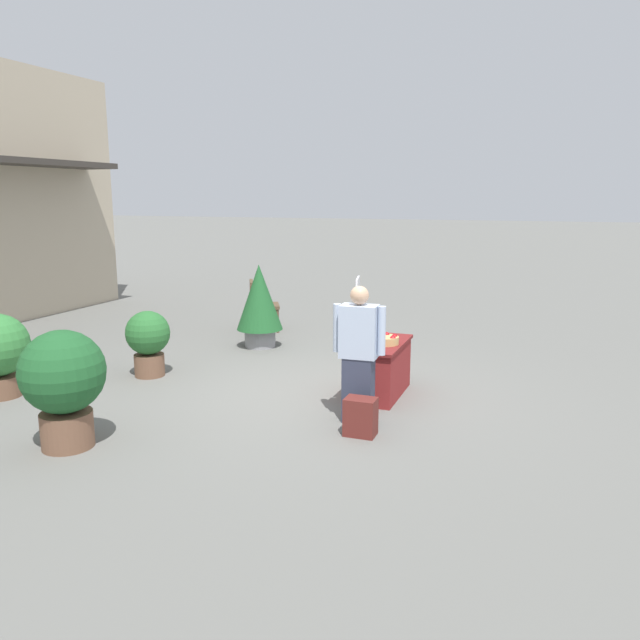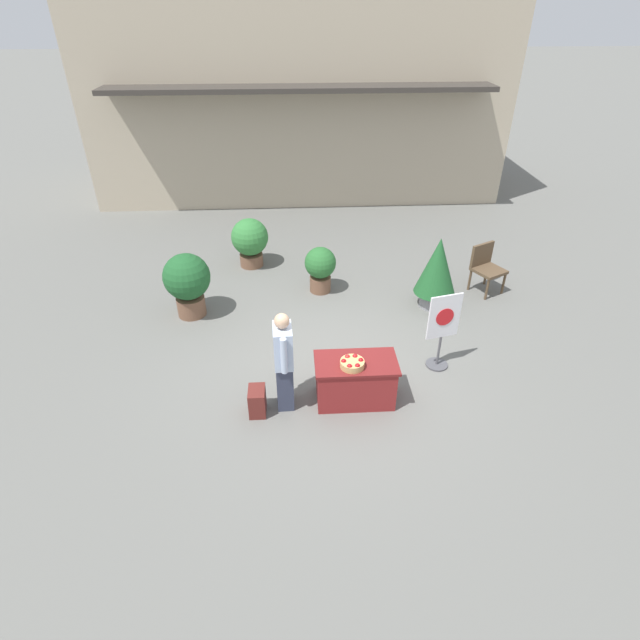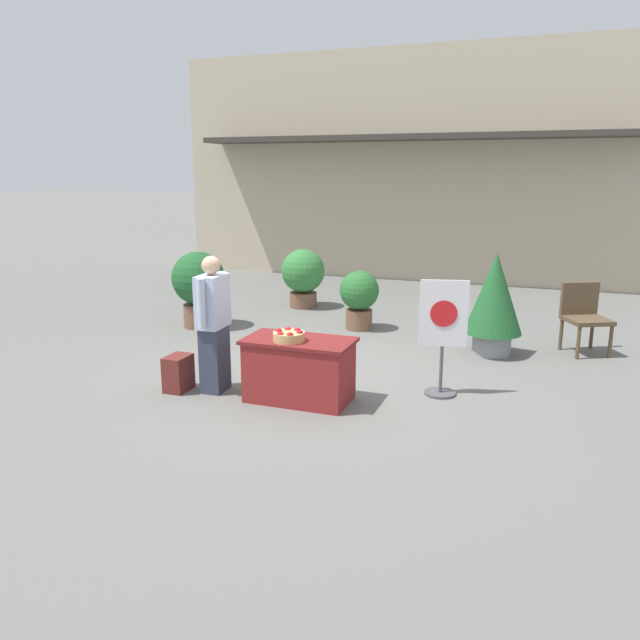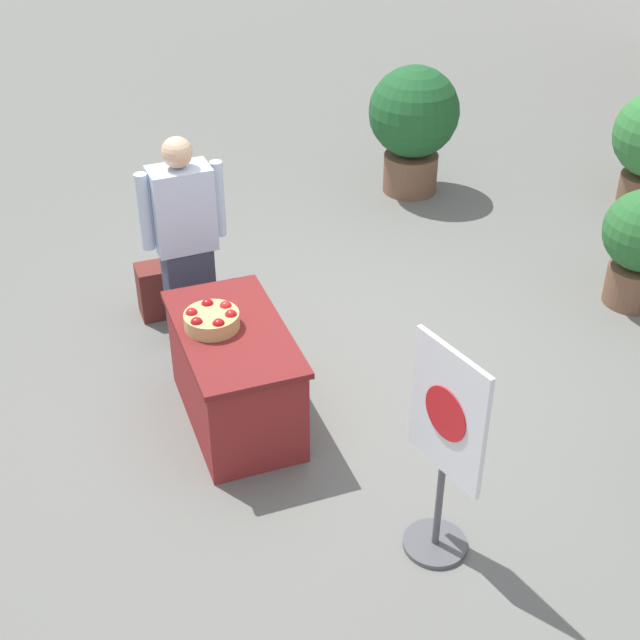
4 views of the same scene
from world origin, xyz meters
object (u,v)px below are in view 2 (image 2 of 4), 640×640
display_table (355,380)px  potted_plant_near_left (320,267)px  potted_plant_near_right (250,240)px  poster_board (442,329)px  potted_plant_far_right (187,281)px  apple_basket (352,363)px  patio_chair (486,265)px  backpack (257,401)px  potted_plant_far_left (437,270)px  person_visitor (284,361)px

display_table → potted_plant_near_left: size_ratio=1.26×
potted_plant_near_right → poster_board: bearing=-49.8°
potted_plant_far_right → poster_board: bearing=-23.2°
apple_basket → potted_plant_near_right: size_ratio=0.32×
poster_board → potted_plant_near_right: bearing=-153.2°
poster_board → patio_chair: (1.57, 2.45, -0.16)m
apple_basket → potted_plant_near_right: bearing=110.2°
display_table → potted_plant_far_right: (-2.82, 2.56, 0.37)m
display_table → apple_basket: bearing=-123.8°
backpack → potted_plant_far_left: (3.29, 2.81, 0.58)m
potted_plant_near_left → person_visitor: bearing=-102.0°
poster_board → potted_plant_near_right: (-3.25, 3.85, -0.09)m
display_table → potted_plant_near_left: (-0.32, 3.34, 0.19)m
display_table → patio_chair: 4.40m
display_table → potted_plant_far_right: size_ratio=0.97×
backpack → potted_plant_far_left: bearing=40.5°
person_visitor → potted_plant_near_right: 4.70m
backpack → potted_plant_far_left: size_ratio=0.29×
display_table → potted_plant_far_right: 3.83m
potted_plant_near_left → potted_plant_far_right: 2.62m
patio_chair → potted_plant_far_left: bearing=-91.6°
patio_chair → potted_plant_near_left: patio_chair is taller
backpack → patio_chair: 5.62m
poster_board → backpack: bearing=-85.6°
patio_chair → potted_plant_far_left: potted_plant_far_left is taller
potted_plant_far_right → display_table: bearing=-42.3°
backpack → potted_plant_near_right: bearing=94.2°
potted_plant_far_right → potted_plant_far_left: (4.66, 0.04, 0.07)m
person_visitor → backpack: size_ratio=3.78×
poster_board → potted_plant_far_right: (-4.27, 1.83, 0.01)m
potted_plant_near_right → backpack: bearing=-85.8°
potted_plant_near_left → potted_plant_far_right: (-2.50, -0.77, 0.18)m
apple_basket → potted_plant_near_left: 3.46m
potted_plant_near_right → display_table: bearing=-68.6°
apple_basket → poster_board: 1.74m
backpack → potted_plant_far_right: 3.13m
display_table → person_visitor: person_visitor is taller
potted_plant_near_left → apple_basket: bearing=-85.9°
apple_basket → backpack: apple_basket is taller
person_visitor → potted_plant_near_left: size_ratio=1.66×
potted_plant_far_left → potted_plant_near_left: bearing=161.4°
potted_plant_far_left → person_visitor: bearing=-137.3°
backpack → potted_plant_far_right: bearing=116.5°
backpack → potted_plant_near_right: potted_plant_near_right is taller
person_visitor → potted_plant_far_left: bearing=39.9°
person_visitor → potted_plant_near_left: person_visitor is taller
poster_board → potted_plant_near_left: size_ratio=1.40×
patio_chair → potted_plant_near_right: bearing=-133.9°
potted_plant_near_left → potted_plant_far_right: bearing=-162.9°
poster_board → potted_plant_far_right: 4.65m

